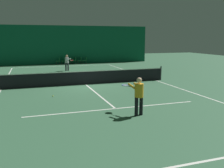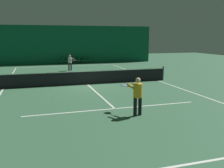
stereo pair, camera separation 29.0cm
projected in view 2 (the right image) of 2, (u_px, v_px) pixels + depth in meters
The scene contains 19 objects.
ground_plane at pixel (87, 84), 17.61m from camera, with size 60.00×60.00×0.00m, color #386647.
backdrop_curtain at pixel (64, 45), 30.75m from camera, with size 23.00×0.12×4.70m.
court_line_baseline_far at pixel (67, 66), 28.80m from camera, with size 11.00×0.10×0.00m.
court_line_baseline_near at pixel (179, 166), 6.43m from camera, with size 11.00×0.10×0.00m.
court_line_service_far at pixel (74, 72), 23.63m from camera, with size 8.25×0.10×0.00m.
court_line_service_near at pixel (115, 109), 11.60m from camera, with size 8.25×0.10×0.00m.
court_line_sideline_left at pixel (3, 89), 16.03m from camera, with size 0.10×23.80×0.00m.
court_line_sideline_right at pixel (158, 80), 19.20m from camera, with size 0.10×23.80×0.00m.
court_line_centre at pixel (87, 84), 17.61m from camera, with size 0.10×12.80×0.00m.
tennis_net at pixel (87, 77), 17.52m from camera, with size 12.00×0.10×1.07m.
player_near at pixel (137, 93), 10.44m from camera, with size 0.69×1.38×1.63m.
player_far at pixel (70, 61), 24.70m from camera, with size 0.77×1.34×1.57m.
courtside_chair_0 at pixel (62, 60), 30.49m from camera, with size 0.44×0.44×0.84m.
courtside_chair_1 at pixel (68, 60), 30.68m from camera, with size 0.44×0.44×0.84m.
courtside_chair_2 at pixel (73, 60), 30.87m from camera, with size 0.44×0.44×0.84m.
courtside_chair_3 at pixel (78, 60), 31.06m from camera, with size 0.44×0.44×0.84m.
courtside_chair_4 at pixel (83, 60), 31.25m from camera, with size 0.44×0.44×0.84m.
courtside_chair_5 at pixel (89, 60), 31.44m from camera, with size 0.44×0.44×0.84m.
tennis_ball at pixel (54, 96), 14.05m from camera, with size 0.07×0.07×0.07m.
Camera 2 is at (-3.40, -17.06, 3.26)m, focal length 40.00 mm.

